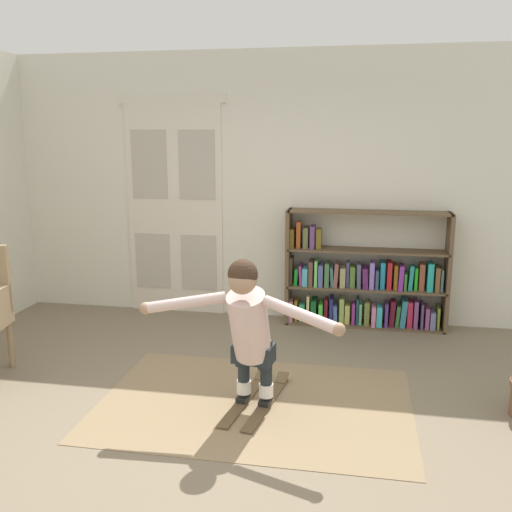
% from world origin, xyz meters
% --- Properties ---
extents(ground_plane, '(7.20, 7.20, 0.00)m').
position_xyz_m(ground_plane, '(0.00, 0.00, 0.00)').
color(ground_plane, '#796B56').
extents(back_wall, '(6.00, 0.10, 2.90)m').
position_xyz_m(back_wall, '(0.00, 2.60, 1.45)').
color(back_wall, silver).
rests_on(back_wall, ground).
extents(double_door, '(1.22, 0.05, 2.45)m').
position_xyz_m(double_door, '(-1.15, 2.54, 1.23)').
color(double_door, beige).
rests_on(double_door, ground).
extents(rug, '(2.37, 1.64, 0.01)m').
position_xyz_m(rug, '(0.17, 0.38, 0.00)').
color(rug, '#8D7556').
rests_on(rug, ground).
extents(bookshelf, '(1.70, 0.30, 1.24)m').
position_xyz_m(bookshelf, '(0.96, 2.39, 0.48)').
color(bookshelf, brown).
rests_on(bookshelf, ground).
extents(skis_pair, '(0.41, 0.97, 0.07)m').
position_xyz_m(skis_pair, '(0.17, 0.41, 0.02)').
color(skis_pair, brown).
rests_on(skis_pair, rug).
extents(person_skier, '(1.48, 0.65, 1.11)m').
position_xyz_m(person_skier, '(0.14, 0.24, 0.69)').
color(person_skier, white).
rests_on(person_skier, skis_pair).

